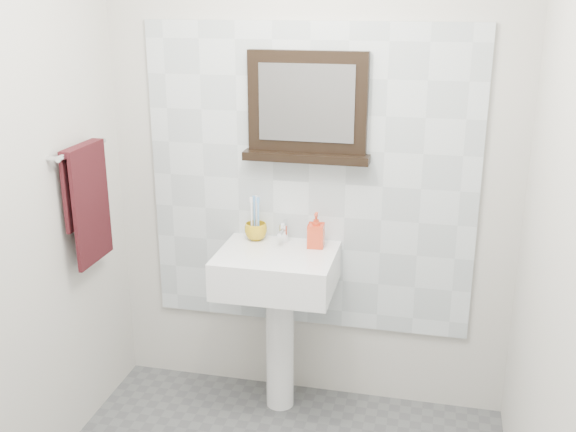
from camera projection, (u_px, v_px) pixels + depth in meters
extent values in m
cube|color=beige|center=(310.00, 161.00, 3.23)|extent=(2.00, 0.01, 2.50)
cube|color=beige|center=(568.00, 263.00, 2.00)|extent=(0.01, 2.20, 2.50)
cube|color=silver|center=(309.00, 182.00, 3.25)|extent=(1.60, 0.02, 1.50)
cylinder|color=white|center=(280.00, 345.00, 3.38)|extent=(0.14, 0.14, 0.68)
cube|color=white|center=(277.00, 270.00, 3.19)|extent=(0.55, 0.44, 0.18)
cylinder|color=silver|center=(276.00, 257.00, 3.14)|extent=(0.32, 0.32, 0.02)
cylinder|color=#4C4C4F|center=(275.00, 255.00, 3.14)|extent=(0.04, 0.04, 0.00)
cylinder|color=silver|center=(284.00, 233.00, 3.28)|extent=(0.04, 0.04, 0.09)
cylinder|color=silver|center=(282.00, 232.00, 3.23)|extent=(0.02, 0.10, 0.02)
cube|color=silver|center=(284.00, 222.00, 3.28)|extent=(0.02, 0.07, 0.01)
imported|color=gold|center=(256.00, 231.00, 3.31)|extent=(0.12, 0.12, 0.09)
cylinder|color=white|center=(252.00, 220.00, 3.29)|extent=(0.01, 0.01, 0.19)
cube|color=white|center=(251.00, 200.00, 3.25)|extent=(0.01, 0.01, 0.03)
cylinder|color=#619DDD|center=(258.00, 220.00, 3.28)|extent=(0.01, 0.01, 0.19)
cube|color=#619DDD|center=(258.00, 200.00, 3.25)|extent=(0.01, 0.01, 0.03)
cylinder|color=white|center=(257.00, 218.00, 3.31)|extent=(0.01, 0.01, 0.19)
cube|color=white|center=(256.00, 198.00, 3.28)|extent=(0.01, 0.01, 0.03)
cylinder|color=#619DDD|center=(254.00, 219.00, 3.30)|extent=(0.01, 0.01, 0.19)
cube|color=#619DDD|center=(254.00, 199.00, 3.27)|extent=(0.01, 0.01, 0.03)
imported|color=red|center=(316.00, 230.00, 3.20)|extent=(0.08, 0.08, 0.17)
cube|color=black|center=(308.00, 102.00, 3.11)|extent=(0.56, 0.06, 0.47)
cube|color=#99999E|center=(306.00, 103.00, 3.08)|extent=(0.45, 0.01, 0.36)
cube|color=black|center=(306.00, 157.00, 3.17)|extent=(0.60, 0.11, 0.04)
cylinder|color=silver|center=(82.00, 149.00, 2.99)|extent=(0.03, 0.40, 0.03)
cylinder|color=silver|center=(52.00, 159.00, 2.82)|extent=(0.05, 0.02, 0.02)
cylinder|color=silver|center=(96.00, 140.00, 3.17)|extent=(0.05, 0.02, 0.02)
cube|color=black|center=(92.00, 208.00, 3.07)|extent=(0.02, 0.30, 0.52)
cube|color=black|center=(82.00, 188.00, 3.05)|extent=(0.02, 0.30, 0.34)
cube|color=black|center=(82.00, 148.00, 2.98)|extent=(0.06, 0.30, 0.03)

